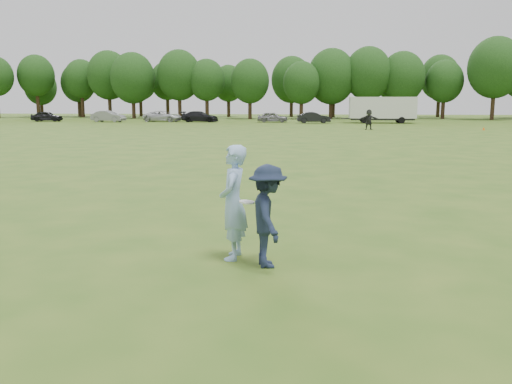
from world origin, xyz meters
TOP-DOWN VIEW (x-y plane):
  - ground at (0.00, 0.00)m, footprint 200.00×200.00m
  - thrower at (-1.35, 0.52)m, footprint 0.51×0.76m
  - defender at (-0.70, 0.12)m, footprint 0.92×1.28m
  - player_far_d at (5.49, 44.52)m, footprint 1.83×0.66m
  - car_a at (-35.09, 60.43)m, footprint 4.11×1.88m
  - car_b at (-26.32, 59.59)m, footprint 4.56×2.10m
  - car_c at (-19.48, 61.13)m, footprint 5.33×2.98m
  - car_d at (-14.46, 60.71)m, footprint 4.92×2.28m
  - car_e at (-4.99, 60.49)m, footprint 3.92×1.69m
  - car_f at (0.22, 58.71)m, footprint 4.25×1.91m
  - field_cone at (16.28, 44.69)m, footprint 0.28×0.28m
  - disc_in_play at (-1.07, 0.22)m, footprint 0.32×0.32m
  - cargo_trailer at (8.63, 59.83)m, footprint 9.00×2.75m
  - treeline at (2.81, 76.90)m, footprint 130.35×18.39m

SIDE VIEW (x-z plane):
  - ground at x=0.00m, z-range 0.00..0.00m
  - field_cone at x=16.28m, z-range 0.00..0.30m
  - car_e at x=-4.99m, z-range 0.00..1.32m
  - car_f at x=0.22m, z-range 0.00..1.36m
  - car_a at x=-35.09m, z-range 0.00..1.37m
  - car_d at x=-14.46m, z-range 0.00..1.39m
  - car_c at x=-19.48m, z-range 0.00..1.41m
  - car_b at x=-26.32m, z-range 0.00..1.45m
  - defender at x=-0.70m, z-range 0.00..1.78m
  - player_far_d at x=5.49m, z-range 0.00..1.95m
  - thrower at x=-1.35m, z-range 0.00..2.08m
  - disc_in_play at x=-1.07m, z-range 1.09..1.14m
  - cargo_trailer at x=8.63m, z-range 0.18..3.38m
  - treeline at x=2.81m, z-range 0.39..12.13m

